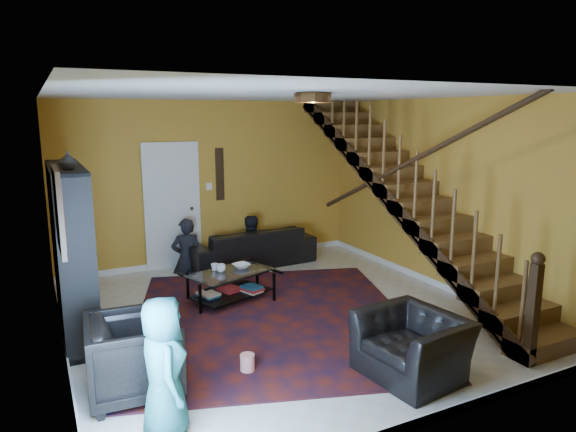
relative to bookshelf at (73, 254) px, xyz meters
name	(u,v)px	position (x,y,z in m)	size (l,w,h in m)	color
floor	(281,314)	(2.40, -0.60, -0.96)	(5.50, 5.50, 0.00)	beige
room	(156,295)	(1.07, 0.73, -0.91)	(5.50, 5.50, 5.50)	#BD7C2A
staircase	(414,197)	(4.53, -0.60, 0.43)	(0.95, 5.02, 3.18)	brown
bookshelf	(73,254)	(0.00, 0.00, 0.00)	(0.35, 1.80, 2.00)	black
door	(172,208)	(1.70, 2.12, 0.06)	(0.82, 0.05, 2.05)	silver
framed_picture	(59,210)	(-0.17, -1.50, 0.79)	(0.04, 0.74, 0.74)	maroon
wall_hanging	(220,174)	(2.55, 2.13, 0.59)	(0.14, 0.03, 0.90)	black
ceiling_fixture	(313,98)	(2.40, -1.40, 1.78)	(0.40, 0.40, 0.10)	#3F2814
rug	(272,318)	(2.24, -0.69, -0.95)	(3.38, 3.87, 0.02)	#4C150D
sofa	(251,246)	(2.94, 1.70, -0.64)	(2.20, 0.86, 0.64)	black
armchair_left	(135,356)	(0.35, -1.74, -0.59)	(0.81, 0.83, 0.76)	black
armchair_right	(412,346)	(2.88, -2.62, -0.65)	(0.97, 0.85, 0.63)	black
person_adult_a	(187,259)	(1.82, 1.75, -0.74)	(0.50, 0.33, 1.36)	black
person_adult_b	(250,252)	(2.94, 1.75, -0.76)	(0.63, 0.49, 1.30)	black
person_child	(164,368)	(0.45, -2.51, -0.37)	(0.58, 0.38, 1.18)	#185C58
coffee_table	(231,285)	(1.99, 0.15, -0.72)	(1.27, 0.99, 0.43)	black
cup_a	(221,268)	(1.88, 0.21, -0.49)	(0.13, 0.13, 0.10)	#999999
cup_b	(215,267)	(1.82, 0.32, -0.49)	(0.10, 0.10, 0.09)	#999999
bowl	(241,266)	(2.20, 0.26, -0.51)	(0.24, 0.24, 0.06)	#999999
vase	(68,161)	(0.00, -0.50, 1.13)	(0.18, 0.18, 0.19)	#999999
popcorn_bucket	(247,362)	(1.44, -1.83, -0.86)	(0.15, 0.15, 0.17)	red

